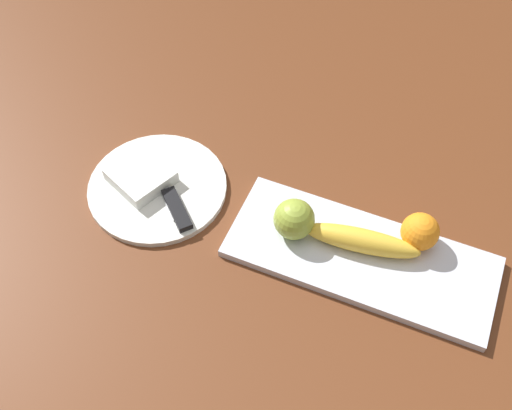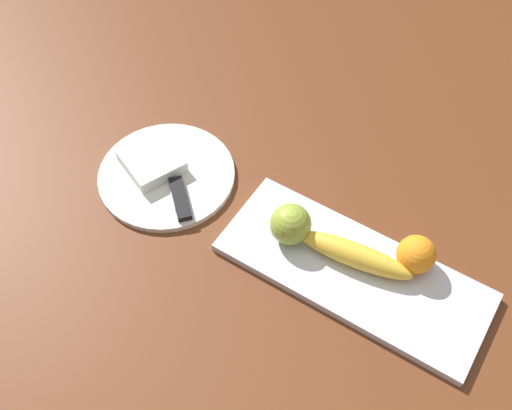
{
  "view_description": "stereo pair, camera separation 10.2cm",
  "coord_description": "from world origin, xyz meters",
  "px_view_note": "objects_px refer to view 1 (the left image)",
  "views": [
    {
      "loc": [
        -0.1,
        0.56,
        0.87
      ],
      "look_at": [
        0.14,
        -0.0,
        0.05
      ],
      "focal_mm": 43.76,
      "sensor_mm": 36.0,
      "label": 1
    },
    {
      "loc": [
        -0.19,
        0.51,
        0.87
      ],
      "look_at": [
        0.14,
        -0.0,
        0.05
      ],
      "focal_mm": 43.76,
      "sensor_mm": 36.0,
      "label": 2
    }
  ],
  "objects_px": {
    "banana": "(361,240)",
    "folded_napkin": "(142,174)",
    "apple": "(293,220)",
    "dinner_plate": "(159,185)",
    "fruit_tray": "(362,255)",
    "knife": "(174,203)",
    "orange_near_apple": "(420,232)"
  },
  "relations": [
    {
      "from": "banana",
      "to": "folded_napkin",
      "type": "relative_size",
      "value": 1.96
    },
    {
      "from": "apple",
      "to": "banana",
      "type": "xyz_separation_m",
      "value": [
        -0.11,
        -0.02,
        -0.01
      ]
    },
    {
      "from": "dinner_plate",
      "to": "folded_napkin",
      "type": "relative_size",
      "value": 2.51
    },
    {
      "from": "apple",
      "to": "folded_napkin",
      "type": "distance_m",
      "value": 0.29
    },
    {
      "from": "fruit_tray",
      "to": "knife",
      "type": "height_order",
      "value": "knife"
    },
    {
      "from": "orange_near_apple",
      "to": "knife",
      "type": "relative_size",
      "value": 0.42
    },
    {
      "from": "apple",
      "to": "dinner_plate",
      "type": "distance_m",
      "value": 0.26
    },
    {
      "from": "banana",
      "to": "knife",
      "type": "distance_m",
      "value": 0.32
    },
    {
      "from": "apple",
      "to": "folded_napkin",
      "type": "xyz_separation_m",
      "value": [
        0.29,
        -0.01,
        -0.03
      ]
    },
    {
      "from": "banana",
      "to": "knife",
      "type": "xyz_separation_m",
      "value": [
        0.32,
        0.04,
        -0.02
      ]
    },
    {
      "from": "apple",
      "to": "orange_near_apple",
      "type": "distance_m",
      "value": 0.2
    },
    {
      "from": "dinner_plate",
      "to": "knife",
      "type": "xyz_separation_m",
      "value": [
        -0.05,
        0.03,
        0.01
      ]
    },
    {
      "from": "orange_near_apple",
      "to": "knife",
      "type": "distance_m",
      "value": 0.41
    },
    {
      "from": "orange_near_apple",
      "to": "banana",
      "type": "bearing_deg",
      "value": 28.73
    },
    {
      "from": "apple",
      "to": "banana",
      "type": "height_order",
      "value": "apple"
    },
    {
      "from": "fruit_tray",
      "to": "knife",
      "type": "bearing_deg",
      "value": 5.3
    },
    {
      "from": "fruit_tray",
      "to": "apple",
      "type": "height_order",
      "value": "apple"
    },
    {
      "from": "banana",
      "to": "dinner_plate",
      "type": "relative_size",
      "value": 0.78
    },
    {
      "from": "apple",
      "to": "dinner_plate",
      "type": "relative_size",
      "value": 0.28
    },
    {
      "from": "fruit_tray",
      "to": "folded_napkin",
      "type": "distance_m",
      "value": 0.4
    },
    {
      "from": "orange_near_apple",
      "to": "dinner_plate",
      "type": "relative_size",
      "value": 0.25
    },
    {
      "from": "fruit_tray",
      "to": "banana",
      "type": "height_order",
      "value": "banana"
    },
    {
      "from": "orange_near_apple",
      "to": "folded_napkin",
      "type": "bearing_deg",
      "value": 6.26
    },
    {
      "from": "fruit_tray",
      "to": "dinner_plate",
      "type": "relative_size",
      "value": 1.77
    },
    {
      "from": "knife",
      "to": "orange_near_apple",
      "type": "bearing_deg",
      "value": -126.11
    },
    {
      "from": "orange_near_apple",
      "to": "knife",
      "type": "bearing_deg",
      "value": 11.64
    },
    {
      "from": "banana",
      "to": "fruit_tray",
      "type": "bearing_deg",
      "value": 124.88
    },
    {
      "from": "orange_near_apple",
      "to": "fruit_tray",
      "type": "bearing_deg",
      "value": 34.93
    },
    {
      "from": "fruit_tray",
      "to": "banana",
      "type": "bearing_deg",
      "value": -47.58
    },
    {
      "from": "fruit_tray",
      "to": "apple",
      "type": "bearing_deg",
      "value": 3.68
    },
    {
      "from": "folded_napkin",
      "to": "knife",
      "type": "distance_m",
      "value": 0.08
    },
    {
      "from": "folded_napkin",
      "to": "knife",
      "type": "relative_size",
      "value": 0.65
    }
  ]
}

